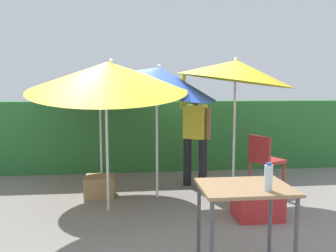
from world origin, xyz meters
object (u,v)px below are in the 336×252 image
object	(u,v)px
bottle_water	(268,177)
folding_table	(245,196)
umbrella_navy	(158,78)
chair_plastic	(264,158)
umbrella_yellow	(108,76)
crate_cardboard	(100,186)
umbrella_orange	(101,78)
umbrella_rainbow	(236,71)
person_vendor	(195,132)
cooler_box	(257,200)

from	to	relation	value
bottle_water	folding_table	bearing A→B (deg)	132.04
umbrella_navy	folding_table	xyz separation A→B (m)	(0.61, -2.12, -1.12)
umbrella_navy	chair_plastic	distance (m)	2.21
umbrella_yellow	crate_cardboard	world-z (taller)	umbrella_yellow
umbrella_navy	chair_plastic	world-z (taller)	umbrella_navy
bottle_water	umbrella_yellow	bearing A→B (deg)	128.56
umbrella_orange	folding_table	distance (m)	3.45
umbrella_rainbow	umbrella_orange	xyz separation A→B (m)	(-2.09, 0.72, -0.10)
umbrella_navy	person_vendor	size ratio (longest dim) A/B	1.19
chair_plastic	umbrella_yellow	bearing A→B (deg)	-163.53
umbrella_navy	crate_cardboard	bearing A→B (deg)	171.50
umbrella_orange	bottle_water	xyz separation A→B (m)	(1.65, -3.04, -0.92)
umbrella_yellow	folding_table	xyz separation A→B (m)	(1.30, -1.65, -1.12)
umbrella_orange	umbrella_rainbow	bearing A→B (deg)	-18.95
cooler_box	umbrella_yellow	bearing A→B (deg)	165.54
umbrella_yellow	bottle_water	size ratio (longest dim) A/B	9.16
umbrella_navy	cooler_box	bearing A→B (deg)	-38.72
umbrella_rainbow	bottle_water	size ratio (longest dim) A/B	9.30
person_vendor	cooler_box	xyz separation A→B (m)	(0.53, -1.47, -0.71)
umbrella_orange	person_vendor	distance (m)	1.82
cooler_box	crate_cardboard	size ratio (longest dim) A/B	1.31
umbrella_orange	person_vendor	size ratio (longest dim) A/B	1.13
umbrella_orange	chair_plastic	size ratio (longest dim) A/B	2.40
folding_table	bottle_water	bearing A→B (deg)	-47.96
umbrella_rainbow	bottle_water	xyz separation A→B (m)	(-0.43, -2.33, -1.02)
crate_cardboard	person_vendor	bearing A→B (deg)	13.90
bottle_water	crate_cardboard	bearing A→B (deg)	124.31
person_vendor	cooler_box	size ratio (longest dim) A/B	3.25
umbrella_rainbow	chair_plastic	bearing A→B (deg)	19.55
crate_cardboard	umbrella_rainbow	bearing A→B (deg)	-2.36
crate_cardboard	bottle_water	bearing A→B (deg)	-55.69
cooler_box	crate_cardboard	xyz separation A→B (m)	(-2.08, 1.09, -0.07)
umbrella_yellow	umbrella_rainbow	bearing A→B (deg)	15.48
umbrella_yellow	cooler_box	distance (m)	2.50
umbrella_navy	folding_table	world-z (taller)	umbrella_navy
umbrella_orange	crate_cardboard	distance (m)	1.78
umbrella_yellow	bottle_water	bearing A→B (deg)	-51.44
person_vendor	chair_plastic	distance (m)	1.22
umbrella_navy	folding_table	size ratio (longest dim) A/B	2.81
umbrella_yellow	chair_plastic	distance (m)	2.88
person_vendor	chair_plastic	size ratio (longest dim) A/B	2.11
chair_plastic	folding_table	bearing A→B (deg)	-116.15
cooler_box	crate_cardboard	distance (m)	2.35
chair_plastic	bottle_water	distance (m)	2.76
umbrella_rainbow	bottle_water	world-z (taller)	umbrella_rainbow
umbrella_rainbow	umbrella_navy	bearing A→B (deg)	-177.70
umbrella_navy	cooler_box	xyz separation A→B (m)	(1.19, -0.96, -1.58)
umbrella_orange	bottle_water	bearing A→B (deg)	-61.49
umbrella_navy	umbrella_orange	bearing A→B (deg)	139.61
umbrella_rainbow	folding_table	xyz separation A→B (m)	(-0.58, -2.17, -1.23)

